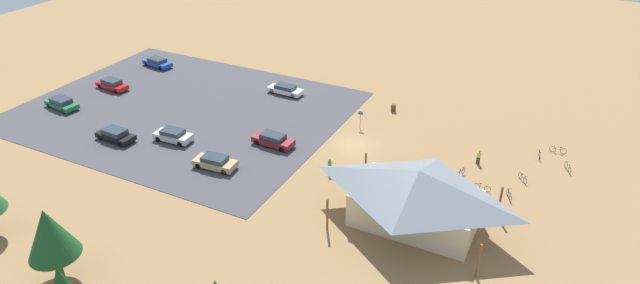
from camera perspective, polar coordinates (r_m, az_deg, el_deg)
name	(u,v)px	position (r m, az deg, el deg)	size (l,w,h in m)	color
ground	(354,146)	(59.38, 3.57, -0.38)	(160.00, 160.00, 0.00)	#937047
parking_lot_asphalt	(184,109)	(69.28, -14.18, 3.36)	(38.60, 30.27, 0.05)	#424247
bike_pavilion	(417,193)	(46.82, 10.17, -5.38)	(13.20, 8.87, 5.45)	beige
trash_bin	(393,108)	(67.16, 7.77, 3.58)	(0.60, 0.60, 0.90)	brown
lot_sign	(360,117)	(62.45, 4.29, 2.67)	(0.56, 0.08, 2.20)	#99999E
pine_mideast	(49,233)	(44.49, -26.69, -8.57)	(3.78, 3.78, 6.49)	brown
bicycle_white_lone_west	(539,155)	(61.39, 22.18, -1.27)	(0.48, 1.64, 0.76)	black
bicycle_silver_back_row	(523,178)	(56.76, 20.63, -3.58)	(1.00, 1.29, 0.77)	black
bicycle_purple_edge_north	(509,195)	(53.69, 19.35, -5.32)	(0.73, 1.56, 0.83)	black
bicycle_green_by_bin	(558,150)	(63.12, 23.85, -0.78)	(1.76, 0.48, 0.77)	black
bicycle_yellow_mid_cluster	(568,168)	(60.22, 24.72, -2.46)	(0.75, 1.53, 0.83)	black
bicycle_blue_edge_south	(461,172)	(55.78, 14.66, -3.13)	(0.60, 1.59, 0.76)	black
bicycle_orange_near_porch	(482,187)	(54.05, 16.76, -4.62)	(1.68, 0.48, 0.77)	black
car_white_far_end	(285,89)	(71.22, -3.68, 5.57)	(4.73, 1.85, 1.23)	white
car_silver_end_stall	(173,135)	(61.94, -15.26, 0.69)	(4.39, 2.14, 1.39)	#BCBCC1
car_red_front_row	(112,84)	(77.65, -21.12, 5.71)	(4.75, 2.10, 1.37)	red
car_black_by_curb	(115,135)	(64.08, -20.80, 0.72)	(4.61, 2.03, 1.37)	black
car_green_inner_stall	(62,103)	(74.46, -25.64, 3.72)	(4.77, 2.42, 1.34)	#1E6B3D
car_blue_back_corner	(157,62)	(83.50, -16.81, 8.06)	(4.79, 2.42, 1.26)	#1E42B2
car_tan_near_entry	(215,162)	(55.95, -11.03, -2.09)	(4.55, 2.20, 1.35)	tan
car_maroon_mid_lot	(273,140)	(59.11, -4.98, 0.24)	(4.72, 1.94, 1.38)	maroon
visitor_by_pavilion	(330,166)	(54.00, 1.03, -2.50)	(0.36, 0.36, 1.75)	#2D3347
visitor_at_bikes	(479,157)	(57.95, 16.42, -1.50)	(0.40, 0.37, 1.62)	#2D3347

